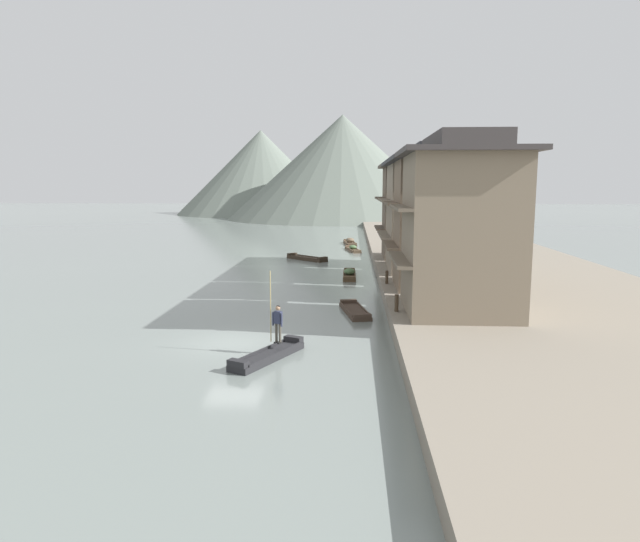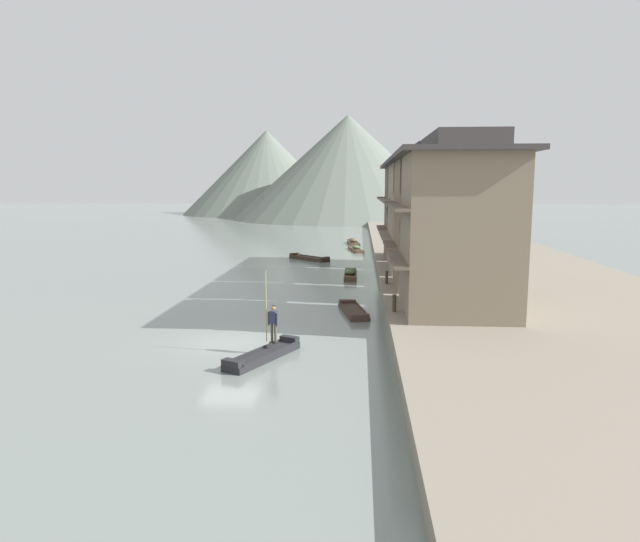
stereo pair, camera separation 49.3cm
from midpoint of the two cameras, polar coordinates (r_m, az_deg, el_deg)
ground_plane at (r=26.21m, az=-8.49°, el=-7.10°), size 400.00×400.00×0.00m
riverbank_right at (r=56.06m, az=14.94°, el=1.44°), size 18.00×110.00×0.73m
boat_foreground_poled at (r=23.60m, az=-5.11°, el=-8.38°), size 2.68×4.23×0.51m
boatman_person at (r=23.86m, az=-4.13°, el=-4.83°), size 0.54×0.36×3.04m
boat_moored_nearest at (r=68.93m, az=3.56°, el=2.90°), size 1.71×5.23×0.78m
boat_moored_second at (r=62.00m, az=3.83°, el=2.21°), size 1.83×5.01×0.62m
boat_moored_third at (r=54.30m, az=-0.83°, el=1.28°), size 4.14×4.00×0.48m
boat_moored_far at (r=44.08m, az=3.38°, el=-0.33°), size 0.98×4.61×0.69m
boat_midriver_drifting at (r=31.75m, az=3.80°, el=-4.01°), size 1.84×4.25×0.39m
house_waterfront_nearest at (r=29.10m, az=14.11°, el=4.36°), size 6.38×7.12×8.74m
house_waterfront_second at (r=36.04m, az=11.91°, el=5.21°), size 6.07×6.15×8.74m
house_waterfront_tall at (r=43.39m, az=10.65°, el=5.76°), size 6.18×7.88×8.74m
house_waterfront_narrow at (r=50.57m, az=9.23°, el=6.20°), size 5.34×5.98×8.74m
mooring_post_dock_near at (r=28.95m, az=7.92°, el=-3.21°), size 0.20×0.20×0.87m
mooring_post_dock_mid at (r=37.08m, az=7.06°, el=-0.63°), size 0.20×0.20×0.84m
hill_far_west at (r=122.58m, az=2.90°, el=10.32°), size 48.42×48.42×21.68m
hill_far_centre at (r=143.55m, az=-5.23°, el=9.79°), size 41.32×41.32×20.42m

